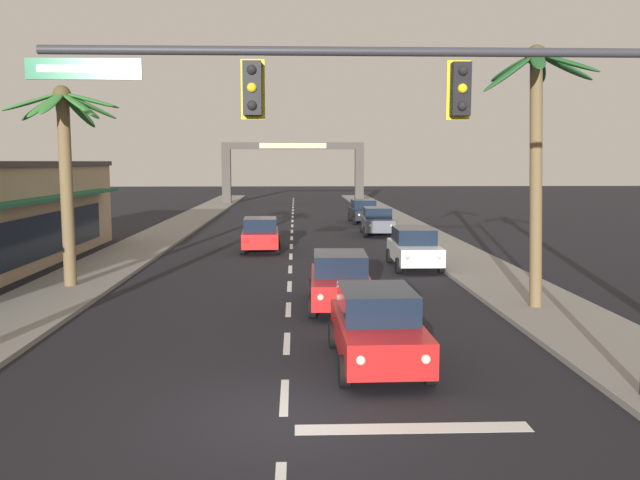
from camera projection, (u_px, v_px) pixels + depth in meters
The scene contains 14 objects.
ground_plane at pixel (283, 417), 11.78m from camera, with size 220.00×220.00×0.00m, color black.
sidewalk_right at pixel (454, 254), 31.91m from camera, with size 3.20×110.00×0.14m, color gray.
sidewalk_left at pixel (125, 256), 31.33m from camera, with size 3.20×110.00×0.14m, color gray.
lane_markings at pixel (299, 254), 32.44m from camera, with size 4.28×89.43×0.01m.
traffic_signal_mast at pixel (466, 127), 11.77m from camera, with size 11.26×0.41×7.05m.
sedan_lead_at_stop_bar at pixel (377, 326), 14.76m from camera, with size 2.01×4.48×1.68m.
sedan_third_in_queue at pixel (340, 280), 20.56m from camera, with size 2.05×4.49×1.68m.
sedan_oncoming_far at pixel (260, 234), 33.55m from camera, with size 2.08×4.50×1.68m.
sedan_parked_nearest_kerb at pixel (363, 211), 49.06m from camera, with size 2.08×4.50×1.68m.
sedan_parked_mid_kerb at pixel (414, 248), 28.23m from camera, with size 1.97×4.46×1.68m.
sedan_parked_far_kerb at pixel (377, 221), 40.95m from camera, with size 2.06×4.50×1.68m.
palm_left_second at pixel (65, 149), 22.94m from camera, with size 3.85×3.73×7.06m.
palm_right_second at pixel (537, 129), 19.49m from camera, with size 3.61×3.74×7.84m.
town_gateway_arch at pixel (293, 164), 70.31m from camera, with size 14.93×0.90×6.48m.
Camera 1 is at (0.23, -11.35, 4.48)m, focal length 37.46 mm.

